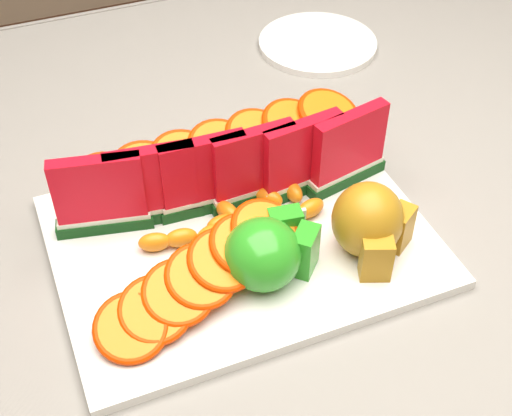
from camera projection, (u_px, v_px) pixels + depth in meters
table at (208, 268)px, 0.90m from camera, size 1.40×0.90×0.75m
tablecloth at (206, 233)px, 0.85m from camera, size 1.53×1.03×0.20m
platter at (242, 241)px, 0.78m from camera, size 0.40×0.30×0.01m
apple_cluster at (268, 252)px, 0.71m from camera, size 0.12×0.10×0.07m
pear_cluster at (370, 223)px, 0.74m from camera, size 0.09×0.09×0.08m
side_plate at (318, 43)px, 1.08m from camera, size 0.20×0.20×0.01m
watermelon_row at (229, 173)px, 0.78m from camera, size 0.39×0.07×0.10m
orange_fan_front at (201, 276)px, 0.69m from camera, size 0.25×0.14×0.06m
orange_fan_back at (220, 145)px, 0.86m from camera, size 0.38×0.11×0.05m
tangerine_segments at (237, 217)px, 0.78m from camera, size 0.21×0.07×0.02m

